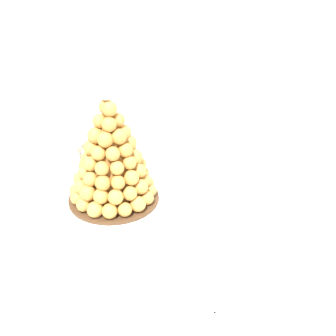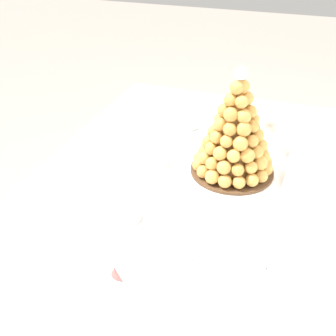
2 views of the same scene
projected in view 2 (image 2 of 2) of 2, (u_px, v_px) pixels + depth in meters
The scene contains 9 objects.
buffet_table at pixel (176, 250), 1.02m from camera, with size 1.58×0.90×0.77m.
serving_tray at pixel (205, 173), 1.15m from camera, with size 0.66×0.43×0.02m.
croquembouche at pixel (235, 134), 1.08m from camera, with size 0.23×0.23×0.30m.
dessert_cup_left at pixel (191, 121), 1.36m from camera, with size 0.05×0.05×0.05m.
dessert_cup_mid_left at pixel (161, 158), 1.16m from camera, with size 0.05×0.05×0.05m.
dessert_cup_centre at pixel (130, 209), 0.96m from camera, with size 0.05×0.05×0.06m.
creme_brulee_ramekin at pixel (231, 134), 1.31m from camera, with size 0.10×0.10×0.02m.
macaron_goblet at pixel (141, 302), 0.62m from camera, with size 0.12×0.12×0.22m.
wine_glass at pixel (275, 119), 1.18m from camera, with size 0.08×0.08×0.16m.
Camera 2 is at (0.71, 0.23, 1.41)m, focal length 44.60 mm.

